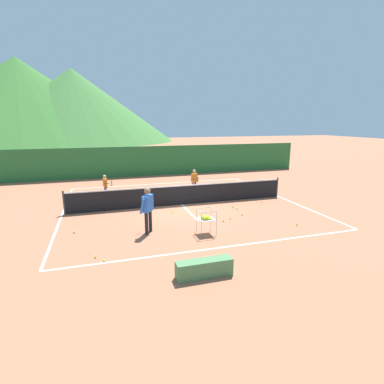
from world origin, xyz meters
The scene contains 26 objects.
ground_plane centered at (0.00, 0.00, 0.00)m, with size 120.00×120.00×0.00m, color #A86647.
line_baseline_near centered at (0.00, -5.25, 0.00)m, with size 10.81×0.08×0.01m, color white.
line_baseline_far centered at (0.00, 5.22, 0.00)m, with size 10.81×0.08×0.01m, color white.
line_sideline_west centered at (-5.40, 0.00, 0.00)m, with size 0.08×10.48×0.01m, color white.
line_sideline_east centered at (5.40, 0.00, 0.00)m, with size 0.08×10.48×0.01m, color white.
line_service_center centered at (0.00, 0.00, 0.00)m, with size 0.08×5.09×0.01m, color white.
tennis_net centered at (0.00, 0.00, 0.50)m, with size 10.65×0.08×1.05m.
instructor centered at (-2.14, -3.25, 1.00)m, with size 0.57×0.82×1.67m.
student_0 centered at (-3.49, 2.46, 0.74)m, with size 0.46×0.57×1.23m.
student_1 centered at (1.25, 1.94, 0.82)m, with size 0.51×0.70×1.37m.
ball_cart centered at (-0.17, -3.95, 0.59)m, with size 0.58×0.58×0.90m.
tennis_ball_0 centered at (3.93, -0.80, 0.03)m, with size 0.07×0.07×0.07m, color yellow.
tennis_ball_1 centered at (0.96, -2.90, 0.03)m, with size 0.07×0.07×0.07m, color yellow.
tennis_ball_2 centered at (2.20, -1.54, 0.03)m, with size 0.07×0.07×0.07m, color yellow.
tennis_ball_3 centered at (2.02, -2.41, 0.03)m, with size 0.07×0.07×0.07m, color yellow.
tennis_ball_4 centered at (-3.73, -5.18, 0.03)m, with size 0.07×0.07×0.07m, color yellow.
tennis_ball_5 centered at (3.50, -4.20, 0.03)m, with size 0.07×0.07×0.07m, color yellow.
tennis_ball_6 centered at (-0.75, -1.20, 0.03)m, with size 0.07×0.07×0.07m, color yellow.
tennis_ball_7 centered at (1.35, -2.72, 0.03)m, with size 0.07×0.07×0.07m, color yellow.
tennis_ball_8 centered at (-3.98, -4.83, 0.03)m, with size 0.07×0.07×0.07m, color yellow.
tennis_ball_9 centered at (2.17, -1.19, 0.03)m, with size 0.07×0.07×0.07m, color yellow.
tennis_ball_10 centered at (-4.74, -2.51, 0.03)m, with size 0.07×0.07×0.07m, color yellow.
windscreen_fence centered at (0.00, 8.39, 1.09)m, with size 23.77×0.08×2.18m, color #286B33.
courtside_bench centered at (-1.25, -6.80, 0.23)m, with size 1.50×0.36×0.46m, color #4C7F4C.
hill_0 centered at (-18.02, 54.23, 7.98)m, with size 47.90×47.90×15.96m, color #38702D.
hill_2 centered at (-8.11, 52.29, 7.04)m, with size 39.05×39.05×14.09m, color #427A38.
Camera 1 is at (-3.62, -13.43, 3.95)m, focal length 27.73 mm.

